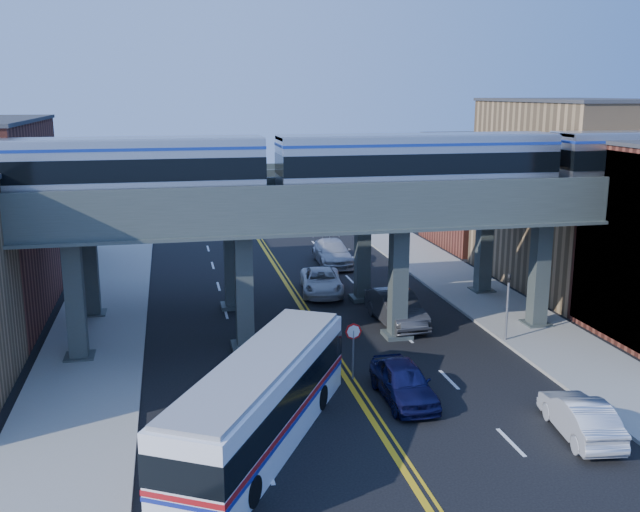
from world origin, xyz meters
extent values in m
plane|color=black|center=(0.00, 0.00, 0.00)|extent=(120.00, 120.00, 0.00)
cube|color=gray|center=(-11.50, 10.00, 0.08)|extent=(5.00, 70.00, 0.16)
cube|color=gray|center=(11.50, 10.00, 0.08)|extent=(5.00, 70.00, 0.16)
cube|color=#A27D54|center=(-18.50, 29.00, 4.00)|extent=(8.00, 10.00, 8.00)
cube|color=#A27D54|center=(18.50, 16.00, 6.00)|extent=(8.00, 14.00, 12.00)
cube|color=brown|center=(18.50, 29.00, 4.50)|extent=(8.00, 10.00, 9.00)
cube|color=teal|center=(14.55, 4.00, 4.75)|extent=(0.10, 9.50, 9.50)
cube|color=#39423F|center=(-12.00, 8.00, 3.00)|extent=(0.85, 0.85, 6.00)
cube|color=#39423F|center=(-4.00, 8.00, 3.00)|extent=(0.85, 0.85, 6.00)
cube|color=#39423F|center=(4.00, 8.00, 3.00)|extent=(0.85, 0.85, 6.00)
cube|color=#39423F|center=(12.00, 8.00, 3.00)|extent=(0.85, 0.85, 6.00)
cube|color=#414A44|center=(0.00, 8.00, 6.70)|extent=(52.00, 3.60, 1.40)
cube|color=#39423F|center=(-12.00, 15.00, 3.00)|extent=(0.85, 0.85, 6.00)
cube|color=#39423F|center=(-4.00, 15.00, 3.00)|extent=(0.85, 0.85, 6.00)
cube|color=#39423F|center=(4.00, 15.00, 3.00)|extent=(0.85, 0.85, 6.00)
cube|color=#39423F|center=(12.00, 15.00, 3.00)|extent=(0.85, 0.85, 6.00)
cube|color=#414A44|center=(0.00, 15.00, 6.70)|extent=(52.00, 3.60, 1.40)
cube|color=black|center=(-14.51, 8.00, 7.52)|extent=(2.04, 2.04, 0.23)
cube|color=black|center=(-5.50, 8.00, 7.52)|extent=(2.04, 2.04, 0.23)
cube|color=#ACB0B6|center=(-10.01, 8.00, 9.11)|extent=(14.08, 2.69, 2.96)
cube|color=black|center=(-10.01, 8.00, 9.26)|extent=(14.10, 2.75, 1.02)
cube|color=black|center=(0.37, 8.00, 7.52)|extent=(2.04, 2.04, 0.23)
cube|color=black|center=(9.38, 8.00, 7.52)|extent=(2.04, 2.04, 0.23)
cube|color=#ACB0B6|center=(4.88, 8.00, 9.11)|extent=(14.08, 2.69, 2.96)
cube|color=black|center=(4.88, 8.00, 9.26)|extent=(14.10, 2.75, 1.02)
cube|color=black|center=(15.25, 8.00, 7.52)|extent=(2.04, 2.04, 0.23)
cylinder|color=slate|center=(0.30, 3.00, 1.15)|extent=(0.09, 0.09, 2.30)
cylinder|color=red|center=(0.30, 3.00, 2.25)|extent=(0.76, 0.04, 0.76)
cylinder|color=slate|center=(9.20, 6.00, 1.60)|extent=(0.12, 0.12, 3.20)
imported|color=black|center=(9.20, 6.00, 3.65)|extent=(0.15, 0.18, 0.90)
cube|color=white|center=(-4.49, -2.13, 1.57)|extent=(8.24, 11.93, 3.15)
cube|color=black|center=(-4.49, -2.13, 1.98)|extent=(8.32, 11.99, 1.07)
cube|color=#B21419|center=(-4.49, -2.13, 1.27)|extent=(8.31, 11.99, 0.18)
cylinder|color=black|center=(-6.39, -5.53, 0.51)|extent=(2.89, 2.22, 1.02)
cylinder|color=black|center=(-2.83, 0.85, 0.51)|extent=(2.89, 2.22, 1.02)
imported|color=#0F0F38|center=(1.80, 0.38, 0.82)|extent=(1.94, 4.80, 1.64)
imported|color=#2F2F32|center=(4.62, 10.05, 0.93)|extent=(2.20, 5.70, 1.85)
imported|color=silver|center=(1.88, 17.05, 0.76)|extent=(3.25, 5.77, 1.52)
imported|color=#AEAEB3|center=(4.34, 24.56, 0.88)|extent=(2.71, 6.17, 1.76)
imported|color=silver|center=(7.26, -4.02, 0.76)|extent=(2.23, 4.79, 1.52)
camera|label=1|loc=(-7.39, -26.04, 12.61)|focal=40.00mm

